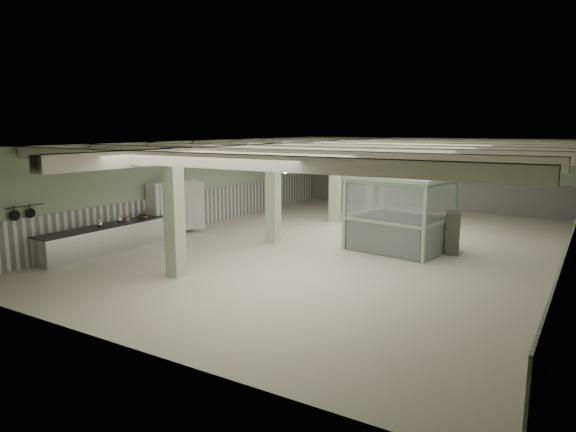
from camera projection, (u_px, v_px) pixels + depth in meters
The scene contains 34 objects.
floor at pixel (348, 245), 18.23m from camera, with size 20.00×20.00×0.00m, color beige.
ceiling at pixel (350, 143), 17.61m from camera, with size 14.00×20.00×0.02m, color beige.
wall_back at pixel (431, 174), 26.31m from camera, with size 14.00×0.02×3.60m, color #ADC39C.
wall_front at pixel (121, 255), 9.53m from camera, with size 14.00×0.02×3.60m, color #ADC39C.
wall_left at pixel (197, 184), 21.53m from camera, with size 0.02×20.00×3.60m, color #ADC39C.
wainscot_left at pixel (198, 209), 21.70m from camera, with size 0.05×19.90×1.50m, color white.
wainscot_right at pixel (573, 249), 14.50m from camera, with size 0.05×19.90×1.50m, color white.
wainscot_back at pixel (430, 194), 26.47m from camera, with size 13.90×0.05×1.50m, color white.
girder at pixel (288, 148), 18.94m from camera, with size 0.45×19.90×0.40m, color white.
beam_a at pixel (207, 160), 11.35m from camera, with size 13.90×0.35×0.32m, color white.
beam_b at pixel (269, 155), 13.45m from camera, with size 13.90×0.35×0.32m, color white.
beam_c at pixel (315, 151), 15.54m from camera, with size 13.90×0.35×0.32m, color white.
beam_d at pixel (350, 149), 17.64m from camera, with size 13.90×0.35×0.32m, color white.
beam_e at pixel (377, 146), 19.74m from camera, with size 13.90×0.35×0.32m, color white.
beam_f at pixel (399, 144), 21.84m from camera, with size 13.90×0.35×0.32m, color white.
beam_g at pixel (417, 143), 23.94m from camera, with size 13.90×0.35×0.32m, color white.
column_a at pixel (174, 213), 14.17m from camera, with size 0.42×0.42×3.60m, color #ACC39D.
column_b at pixel (273, 194), 18.37m from camera, with size 0.42×0.42×3.60m, color #ACC39D.
column_c at pixel (335, 181), 22.57m from camera, with size 0.42×0.42×3.60m, color #ACC39D.
column_d at pixel (371, 174), 25.93m from camera, with size 0.42×0.42×3.60m, color #ACC39D.
hook_rail at pixel (25, 206), 15.11m from camera, with size 0.02×0.02×1.20m, color black.
pendant_front at pixel (285, 170), 13.25m from camera, with size 0.44×0.44×0.22m, color #2A382C.
pendant_mid at pixel (369, 159), 17.87m from camera, with size 0.44×0.44×0.22m, color #2A382C.
pendant_back at pixel (414, 153), 22.07m from camera, with size 0.44×0.44×0.22m, color #2A382C.
prep_counter at pixel (109, 238), 17.35m from camera, with size 0.92×5.26×0.91m.
pitcher_near at pixel (119, 219), 17.56m from camera, with size 0.19×0.22×0.28m, color silver, non-canonical shape.
pitcher_far at pixel (99, 223), 16.74m from camera, with size 0.20×0.23×0.29m, color silver, non-canonical shape.
veg_colander at pixel (143, 215), 18.64m from camera, with size 0.39×0.39×0.18m, color #3D3D42, non-canonical shape.
orange_bowl at pixel (127, 219), 18.04m from camera, with size 0.26×0.26×0.09m, color #B2B2B7.
skillet_near at pixel (15, 215), 14.82m from camera, with size 0.31×0.31×0.04m, color black.
skillet_far at pixel (30, 213), 15.22m from camera, with size 0.29×0.29×0.04m, color black.
walkin_cooler at pixel (173, 209), 19.93m from camera, with size 1.00×2.18×2.00m.
guard_booth at pixel (401, 199), 17.38m from camera, with size 3.54×3.14×2.55m.
filing_cabinet at pixel (453, 233), 16.94m from camera, with size 0.45×0.65×1.41m, color #505446.
Camera 1 is at (7.50, -16.26, 4.15)m, focal length 32.00 mm.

